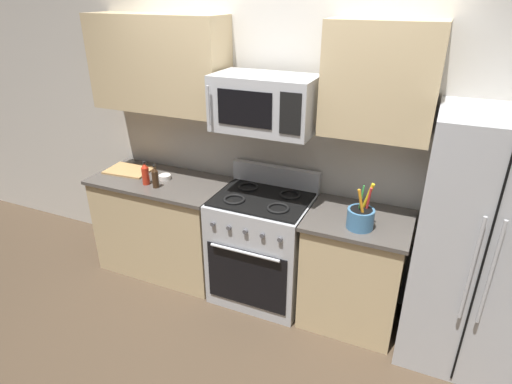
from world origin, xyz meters
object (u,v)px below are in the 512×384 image
Objects in this scene: bottle_hot_sauce at (145,174)px; bottle_soy at (155,177)px; utensil_crock at (361,217)px; prep_bowl at (165,177)px; microwave at (265,103)px; refrigerator at (478,246)px; range_oven at (262,246)px; cutting_board at (129,170)px.

bottle_soy is at bearing -10.43° from bottle_hot_sauce.
utensil_crock reaches higher than bottle_hot_sauce.
microwave is at bearing 0.09° from prep_bowl.
refrigerator is 8.86× the size of bottle_soy.
bottle_hot_sauce is at bearing -172.94° from range_oven.
utensil_crock is 3.17× the size of prep_bowl.
range_oven reaches higher than cutting_board.
cutting_board is at bearing 175.27° from utensil_crock.
bottle_soy is at bearing -170.76° from range_oven.
utensil_crock reaches higher than bottle_soy.
microwave reaches higher than refrigerator.
bottle_soy is (-1.70, -0.02, 0.01)m from utensil_crock.
bottle_soy is (-2.45, -0.13, 0.12)m from refrigerator.
bottle_soy reaches higher than cutting_board.
refrigerator is 2.45m from bottle_soy.
range_oven is 1.06m from bottle_soy.
utensil_crock is (0.79, -0.13, 0.52)m from range_oven.
cutting_board is at bearing 178.06° from range_oven.
range_oven is at bearing -89.95° from microwave.
cutting_board is (-1.34, 0.05, 0.44)m from range_oven.
microwave reaches higher than range_oven.
cutting_board is 0.49m from bottle_soy.
utensil_crock is 1.70m from bottle_soy.
range_oven is 0.95m from utensil_crock.
refrigerator is 2.57m from bottle_hot_sauce.
range_oven is at bearing 9.24° from bottle_soy.
refrigerator is 2.39× the size of microwave.
microwave is (-0.00, 0.03, 1.20)m from range_oven.
microwave is at bearing 168.69° from utensil_crock.
refrigerator is at bearing 8.57° from utensil_crock.
utensil_crock is at bearing 0.56° from bottle_soy.
range_oven is 1.16m from bottle_hot_sauce.
cutting_board is 3.75× the size of prep_bowl.
prep_bowl is (-2.48, 0.04, 0.05)m from refrigerator.
microwave is at bearing -0.79° from cutting_board.
range_oven reaches higher than prep_bowl.
cutting_board is at bearing 152.03° from bottle_hot_sauce.
refrigerator is at bearing -1.64° from microwave.
bottle_hot_sauce is (0.32, -0.17, 0.09)m from cutting_board.
bottle_hot_sauce is at bearing 169.57° from bottle_soy.
microwave is at bearing 10.90° from bottle_soy.
bottle_soy is at bearing -179.44° from utensil_crock.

